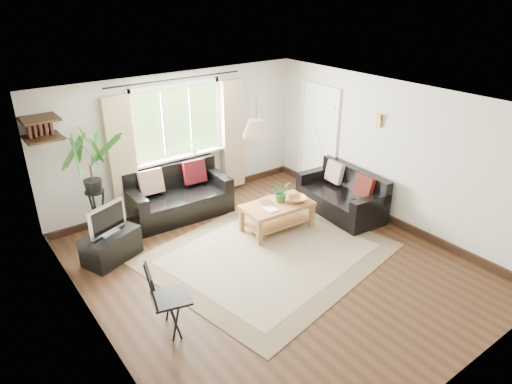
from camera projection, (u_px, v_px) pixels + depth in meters
floor at (272, 266)px, 6.67m from camera, size 5.50×5.50×0.00m
ceiling at (275, 104)px, 5.66m from camera, size 5.50×5.50×0.00m
wall_back at (178, 140)px, 8.17m from camera, size 5.00×0.02×2.40m
wall_front at (461, 293)px, 4.16m from camera, size 5.00×0.02×2.40m
wall_left at (89, 251)px, 4.81m from camera, size 0.02×5.50×2.40m
wall_right at (392, 154)px, 7.52m from camera, size 0.02×5.50×2.40m
rug at (269, 253)px, 6.97m from camera, size 3.77×3.39×0.02m
window at (177, 122)px, 7.99m from camera, size 2.50×0.16×2.16m
door at (318, 140)px, 8.82m from camera, size 0.06×0.96×2.06m
corner_shelf at (41, 128)px, 6.48m from camera, size 0.50×0.50×0.34m
pendant_lamp at (256, 124)px, 6.10m from camera, size 0.36×0.36×0.54m
wall_sconce at (378, 119)px, 7.47m from camera, size 0.12×0.12×0.28m
sofa_back at (179, 194)px, 7.97m from camera, size 1.79×0.97×0.82m
sofa_right at (341, 193)px, 8.07m from camera, size 1.66×0.93×0.75m
coffee_table at (277, 217)px, 7.57m from camera, size 1.19×0.70×0.47m
table_plant at (281, 192)px, 7.49m from camera, size 0.37×0.34×0.34m
bowl at (298, 199)px, 7.54m from camera, size 0.39×0.39×0.08m
book_a at (266, 210)px, 7.24m from camera, size 0.17×0.24×0.02m
book_b at (261, 204)px, 7.44m from camera, size 0.24×0.28×0.02m
tv_stand at (111, 246)px, 6.76m from camera, size 0.93×0.73×0.44m
tv at (107, 219)px, 6.57m from camera, size 0.66×0.43×0.48m
palm_stand at (94, 187)px, 7.05m from camera, size 0.73×0.73×1.79m
folding_chair at (171, 299)px, 5.28m from camera, size 0.57×0.57×0.90m
sill_plant at (194, 146)px, 8.27m from camera, size 0.14×0.10×0.27m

